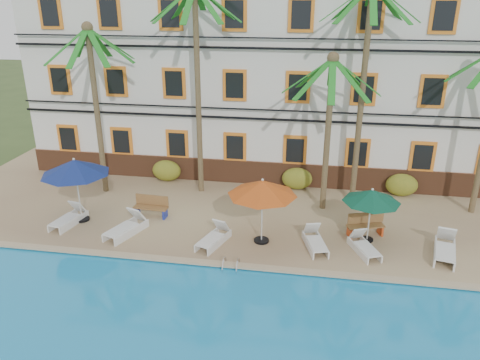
% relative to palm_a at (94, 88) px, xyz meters
% --- Properties ---
extents(ground, '(100.00, 100.00, 0.00)m').
position_rel_palm_a_xyz_m(ground, '(7.61, -4.81, -5.34)').
color(ground, '#384C23').
rests_on(ground, ground).
extents(pool_deck, '(30.00, 12.00, 0.25)m').
position_rel_palm_a_xyz_m(pool_deck, '(7.61, 0.19, -5.22)').
color(pool_deck, tan).
rests_on(pool_deck, ground).
extents(pool_coping, '(30.00, 0.35, 0.06)m').
position_rel_palm_a_xyz_m(pool_coping, '(7.61, -5.71, -5.06)').
color(pool_coping, tan).
rests_on(pool_coping, pool_deck).
extents(hotel_building, '(25.40, 6.44, 10.22)m').
position_rel_palm_a_xyz_m(hotel_building, '(7.61, 5.17, 0.03)').
color(hotel_building, silver).
rests_on(hotel_building, pool_deck).
extents(palm_a, '(4.05, 4.05, 7.96)m').
position_rel_palm_a_xyz_m(palm_a, '(0.00, 0.00, 0.00)').
color(palm_a, brown).
rests_on(palm_a, pool_deck).
extents(palm_b, '(4.05, 4.05, 9.66)m').
position_rel_palm_a_xyz_m(palm_b, '(4.65, 0.78, 0.96)').
color(palm_b, brown).
rests_on(palm_b, pool_deck).
extents(palm_c, '(4.05, 4.05, 6.92)m').
position_rel_palm_a_xyz_m(palm_c, '(10.58, -0.24, -0.61)').
color(palm_c, brown).
rests_on(palm_c, pool_deck).
extents(palm_d, '(4.05, 4.05, 9.71)m').
position_rel_palm_a_xyz_m(palm_d, '(11.94, 0.88, 0.99)').
color(palm_d, brown).
rests_on(palm_d, pool_deck).
extents(shrub_left, '(1.50, 0.90, 1.10)m').
position_rel_palm_a_xyz_m(shrub_left, '(2.57, 1.79, -4.54)').
color(shrub_left, '#2F5919').
rests_on(shrub_left, pool_deck).
extents(shrub_mid, '(1.50, 0.90, 1.10)m').
position_rel_palm_a_xyz_m(shrub_mid, '(9.30, 1.79, -4.54)').
color(shrub_mid, '#2F5919').
rests_on(shrub_mid, pool_deck).
extents(shrub_right, '(1.50, 0.90, 1.10)m').
position_rel_palm_a_xyz_m(shrub_right, '(14.29, 1.79, -4.54)').
color(shrub_right, '#2F5919').
rests_on(shrub_right, pool_deck).
extents(umbrella_blue, '(2.84, 2.84, 2.83)m').
position_rel_palm_a_xyz_m(umbrella_blue, '(0.36, -3.20, -2.67)').
color(umbrella_blue, black).
rests_on(umbrella_blue, pool_deck).
extents(umbrella_red, '(2.67, 2.67, 2.67)m').
position_rel_palm_a_xyz_m(umbrella_red, '(8.22, -3.77, -2.81)').
color(umbrella_red, black).
rests_on(umbrella_red, pool_deck).
extents(umbrella_green, '(2.23, 2.23, 2.24)m').
position_rel_palm_a_xyz_m(umbrella_green, '(12.32, -2.99, -3.19)').
color(umbrella_green, black).
rests_on(umbrella_green, pool_deck).
extents(lounger_a, '(0.99, 1.93, 0.87)m').
position_rel_palm_a_xyz_m(lounger_a, '(0.01, -3.63, -4.81)').
color(lounger_a, silver).
rests_on(lounger_a, pool_deck).
extents(lounger_b, '(1.36, 2.10, 0.94)m').
position_rel_palm_a_xyz_m(lounger_b, '(2.75, -4.04, -4.79)').
color(lounger_b, silver).
rests_on(lounger_b, pool_deck).
extents(lounger_c, '(1.17, 1.90, 0.85)m').
position_rel_palm_a_xyz_m(lounger_c, '(6.41, -4.26, -4.82)').
color(lounger_c, silver).
rests_on(lounger_c, pool_deck).
extents(lounger_d, '(1.08, 1.87, 0.84)m').
position_rel_palm_a_xyz_m(lounger_d, '(10.30, -3.88, -4.82)').
color(lounger_d, silver).
rests_on(lounger_d, pool_deck).
extents(lounger_e, '(1.21, 1.79, 0.80)m').
position_rel_palm_a_xyz_m(lounger_e, '(12.12, -3.95, -4.83)').
color(lounger_e, silver).
rests_on(lounger_e, pool_deck).
extents(lounger_f, '(1.16, 2.12, 0.95)m').
position_rel_palm_a_xyz_m(lounger_f, '(15.06, -3.73, -4.78)').
color(lounger_f, silver).
rests_on(lounger_f, pool_deck).
extents(bench_left, '(1.53, 0.57, 0.93)m').
position_rel_palm_a_xyz_m(bench_left, '(3.19, -2.29, -4.62)').
color(bench_left, olive).
rests_on(bench_left, pool_deck).
extents(bench_right, '(1.57, 0.93, 0.93)m').
position_rel_palm_a_xyz_m(bench_right, '(12.24, -2.53, -4.62)').
color(bench_right, olive).
rests_on(bench_right, pool_deck).
extents(pool_ladder, '(0.54, 0.74, 0.74)m').
position_rel_palm_a_xyz_m(pool_ladder, '(7.38, -5.81, -5.09)').
color(pool_ladder, silver).
rests_on(pool_ladder, ground).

